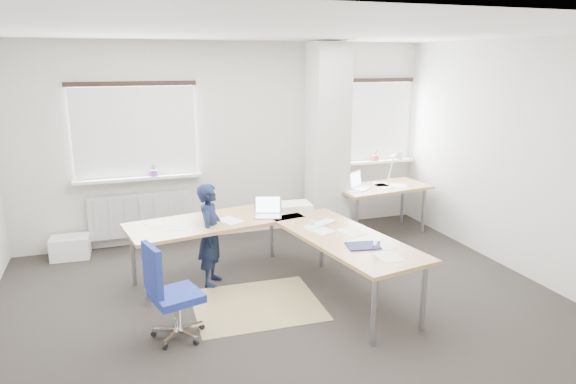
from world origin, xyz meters
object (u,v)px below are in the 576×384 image
object	(u,v)px
desk_main	(281,230)
person	(211,235)
task_chair	(174,312)
desk_side	(382,189)

from	to	relation	value
desk_main	person	size ratio (longest dim) A/B	2.35
task_chair	person	world-z (taller)	person
desk_side	task_chair	distance (m)	3.92
desk_main	desk_side	world-z (taller)	desk_side
desk_side	task_chair	bearing A→B (deg)	-155.09
desk_main	desk_side	size ratio (longest dim) A/B	1.91
desk_main	desk_side	xyz separation A→B (m)	(2.01, 1.33, -0.01)
desk_main	desk_side	distance (m)	2.41
person	desk_main	bearing A→B (deg)	-92.91
desk_side	person	distance (m)	2.90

